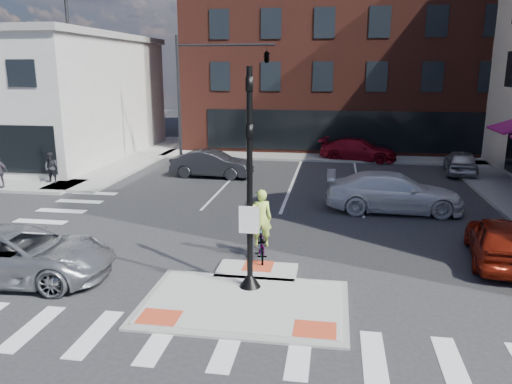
% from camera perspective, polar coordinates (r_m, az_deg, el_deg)
% --- Properties ---
extents(ground, '(120.00, 120.00, 0.00)m').
position_cam_1_polar(ground, '(13.89, -0.98, -11.85)').
color(ground, '#28282B').
rests_on(ground, ground).
extents(refuge_island, '(5.40, 4.65, 0.13)m').
position_cam_1_polar(refuge_island, '(13.64, -1.17, -12.13)').
color(refuge_island, gray).
rests_on(refuge_island, ground).
extents(sidewalk_nw, '(23.50, 20.50, 0.15)m').
position_cam_1_polar(sidewalk_nw, '(34.01, -25.02, 2.52)').
color(sidewalk_nw, gray).
rests_on(sidewalk_nw, ground).
extents(sidewalk_n, '(26.00, 3.00, 0.15)m').
position_cam_1_polar(sidewalk_n, '(34.83, 10.28, 3.86)').
color(sidewalk_n, gray).
rests_on(sidewalk_n, ground).
extents(building_n, '(24.40, 18.40, 15.50)m').
position_cam_1_polar(building_n, '(44.34, 10.52, 16.00)').
color(building_n, '#502119').
rests_on(building_n, ground).
extents(building_far_left, '(10.00, 12.00, 10.00)m').
position_cam_1_polar(building_far_left, '(64.61, 3.67, 13.00)').
color(building_far_left, slate).
rests_on(building_far_left, ground).
extents(building_far_right, '(12.00, 12.00, 12.00)m').
position_cam_1_polar(building_far_right, '(66.65, 15.37, 13.43)').
color(building_far_right, brown).
rests_on(building_far_right, ground).
extents(signal_pole, '(0.60, 0.60, 5.98)m').
position_cam_1_polar(signal_pole, '(13.41, -0.72, -2.02)').
color(signal_pole, black).
rests_on(signal_pole, refuge_island).
extents(mast_arm_signal, '(6.10, 2.24, 8.00)m').
position_cam_1_polar(mast_arm_signal, '(30.83, -1.57, 14.25)').
color(mast_arm_signal, black).
rests_on(mast_arm_signal, ground).
extents(silver_suv, '(5.73, 2.99, 1.54)m').
position_cam_1_polar(silver_suv, '(16.23, -25.57, -6.44)').
color(silver_suv, '#A3A6AA').
rests_on(silver_suv, ground).
extents(red_sedan, '(2.38, 4.61, 1.50)m').
position_cam_1_polar(red_sedan, '(17.70, 26.11, -4.94)').
color(red_sedan, maroon).
rests_on(red_sedan, ground).
extents(white_pickup, '(5.82, 2.43, 1.68)m').
position_cam_1_polar(white_pickup, '(22.35, 15.48, -0.03)').
color(white_pickup, white).
rests_on(white_pickup, ground).
extents(bg_car_dark, '(4.68, 1.87, 1.52)m').
position_cam_1_polar(bg_car_dark, '(28.56, -5.07, 3.23)').
color(bg_car_dark, '#27272C').
rests_on(bg_car_dark, ground).
extents(bg_car_silver, '(2.26, 4.42, 1.44)m').
position_cam_1_polar(bg_car_silver, '(31.52, 22.36, 3.17)').
color(bg_car_silver, '#A6A9AE').
rests_on(bg_car_silver, ground).
extents(bg_car_red, '(5.38, 3.01, 1.47)m').
position_cam_1_polar(bg_car_red, '(34.25, 11.58, 4.76)').
color(bg_car_red, maroon).
rests_on(bg_car_red, ground).
extents(cyclist, '(0.99, 1.96, 2.33)m').
position_cam_1_polar(cyclist, '(16.15, 0.58, -5.05)').
color(cyclist, '#3F3F44').
rests_on(cyclist, ground).
extents(pedestrian_a, '(0.85, 0.69, 1.63)m').
position_cam_1_polar(pedestrian_a, '(28.35, -22.35, 2.57)').
color(pedestrian_a, black).
rests_on(pedestrian_a, sidewalk_nw).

